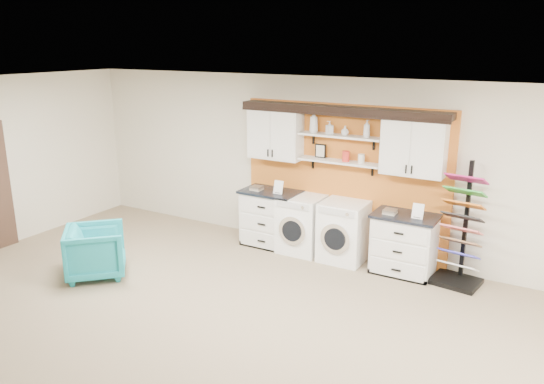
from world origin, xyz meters
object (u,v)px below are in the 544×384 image
Objects in this scene: washer at (302,224)px; dryer at (344,231)px; base_cabinet_right at (404,244)px; armchair at (96,251)px; base_cabinet_left at (271,218)px; sample_rack at (460,247)px.

washer is 0.99× the size of dryer.
armchair is (-3.85, -2.34, -0.08)m from base_cabinet_right.
washer reaches higher than armchair.
sample_rack reaches higher than base_cabinet_left.
base_cabinet_left is 3.03m from sample_rack.
dryer is (-0.95, -0.00, 0.02)m from base_cabinet_right.
sample_rack is at bearing 1.33° from dryer.
armchair is (-4.62, -2.38, -0.18)m from sample_rack.
washer is (-1.68, -0.00, 0.01)m from base_cabinet_right.
sample_rack reaches higher than washer.
armchair is at bearing -132.82° from washer.
armchair is at bearing -145.04° from sample_rack.
armchair is (-2.17, -2.34, -0.09)m from washer.
dryer is at bearing -0.15° from base_cabinet_left.
base_cabinet_left is 0.55× the size of sample_rack.
sample_rack is at bearing 0.69° from base_cabinet_left.
sample_rack is at bearing 2.72° from base_cabinet_right.
base_cabinet_left is 2.83m from armchair.
washer is at bearing -171.35° from sample_rack.
washer is at bearing -179.88° from base_cabinet_right.
dryer is at bearing -179.80° from base_cabinet_right.
washer is 0.73m from dryer.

